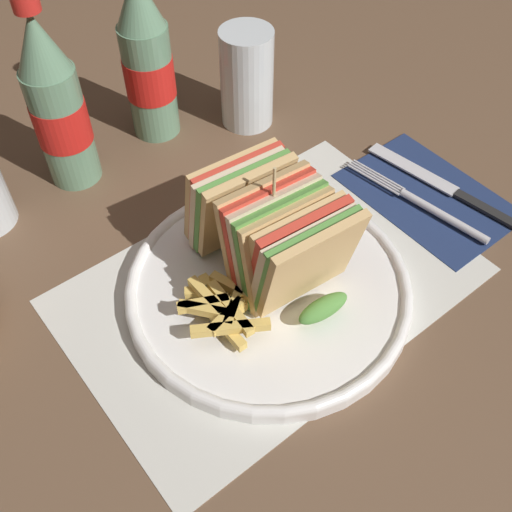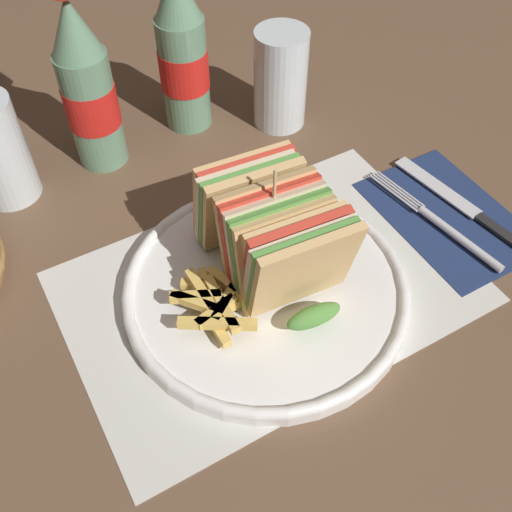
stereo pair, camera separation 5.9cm
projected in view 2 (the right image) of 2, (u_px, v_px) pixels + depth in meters
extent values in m
plane|color=brown|center=(293.00, 308.00, 0.60)|extent=(4.00, 4.00, 0.00)
cube|color=silver|center=(269.00, 286.00, 0.62)|extent=(0.41, 0.27, 0.00)
cylinder|color=white|center=(266.00, 290.00, 0.61)|extent=(0.29, 0.29, 0.01)
torus|color=white|center=(266.00, 286.00, 0.60)|extent=(0.29, 0.29, 0.01)
cube|color=tan|center=(307.00, 270.00, 0.54)|extent=(0.10, 0.04, 0.10)
cube|color=#518E3D|center=(303.00, 265.00, 0.54)|extent=(0.10, 0.04, 0.10)
cube|color=beige|center=(298.00, 260.00, 0.55)|extent=(0.10, 0.04, 0.10)
cube|color=red|center=(294.00, 254.00, 0.56)|extent=(0.10, 0.04, 0.10)
cube|color=tan|center=(289.00, 249.00, 0.56)|extent=(0.10, 0.04, 0.10)
ellipsoid|color=#518E3D|center=(315.00, 316.00, 0.56)|extent=(0.06, 0.02, 0.02)
cube|color=tan|center=(289.00, 256.00, 0.56)|extent=(0.10, 0.04, 0.10)
cube|color=#518E3D|center=(285.00, 249.00, 0.56)|extent=(0.10, 0.04, 0.10)
cube|color=beige|center=(281.00, 241.00, 0.56)|extent=(0.10, 0.04, 0.10)
cube|color=red|center=(277.00, 234.00, 0.57)|extent=(0.10, 0.04, 0.10)
cube|color=tan|center=(273.00, 226.00, 0.57)|extent=(0.10, 0.04, 0.10)
ellipsoid|color=#518E3D|center=(288.00, 280.00, 0.58)|extent=(0.06, 0.02, 0.02)
cube|color=tan|center=(254.00, 205.00, 0.59)|extent=(0.10, 0.04, 0.10)
cube|color=#518E3D|center=(251.00, 200.00, 0.60)|extent=(0.10, 0.04, 0.10)
cube|color=beige|center=(247.00, 196.00, 0.60)|extent=(0.10, 0.04, 0.10)
cube|color=red|center=(244.00, 192.00, 0.61)|extent=(0.10, 0.04, 0.10)
cube|color=tan|center=(240.00, 188.00, 0.62)|extent=(0.10, 0.04, 0.10)
ellipsoid|color=#518E3D|center=(263.00, 248.00, 0.61)|extent=(0.06, 0.02, 0.02)
cylinder|color=tan|center=(277.00, 222.00, 0.56)|extent=(0.00, 0.00, 0.13)
cube|color=#E0B756|center=(206.00, 285.00, 0.59)|extent=(0.05, 0.03, 0.01)
cube|color=#E0B756|center=(214.00, 294.00, 0.58)|extent=(0.01, 0.07, 0.01)
cube|color=#E0B756|center=(233.00, 305.00, 0.57)|extent=(0.05, 0.02, 0.01)
cube|color=#E0B756|center=(211.00, 318.00, 0.56)|extent=(0.01, 0.07, 0.01)
cube|color=#E0B756|center=(198.00, 304.00, 0.56)|extent=(0.04, 0.05, 0.01)
cube|color=#E0B756|center=(219.00, 327.00, 0.55)|extent=(0.07, 0.05, 0.01)
cube|color=#E0B756|center=(201.00, 290.00, 0.57)|extent=(0.01, 0.05, 0.01)
cube|color=#E0B756|center=(227.00, 300.00, 0.56)|extent=(0.05, 0.04, 0.01)
cube|color=#E0B756|center=(221.00, 304.00, 0.56)|extent=(0.01, 0.07, 0.01)
cube|color=#E0B756|center=(229.00, 285.00, 0.58)|extent=(0.02, 0.05, 0.01)
cube|color=#E0B756|center=(196.00, 297.00, 0.57)|extent=(0.05, 0.03, 0.01)
cube|color=#E0B756|center=(216.00, 312.00, 0.56)|extent=(0.05, 0.02, 0.01)
cube|color=navy|center=(448.00, 215.00, 0.68)|extent=(0.13, 0.19, 0.00)
cylinder|color=silver|center=(460.00, 238.00, 0.65)|extent=(0.02, 0.11, 0.01)
cylinder|color=silver|center=(393.00, 193.00, 0.69)|extent=(0.01, 0.07, 0.00)
cylinder|color=silver|center=(396.00, 192.00, 0.70)|extent=(0.01, 0.07, 0.00)
cylinder|color=silver|center=(398.00, 190.00, 0.70)|extent=(0.01, 0.07, 0.00)
cylinder|color=silver|center=(400.00, 189.00, 0.70)|extent=(0.01, 0.07, 0.00)
cube|color=black|center=(507.00, 236.00, 0.65)|extent=(0.02, 0.08, 0.00)
cube|color=silver|center=(437.00, 187.00, 0.71)|extent=(0.03, 0.12, 0.00)
cylinder|color=slate|center=(93.00, 110.00, 0.69)|extent=(0.06, 0.06, 0.14)
cylinder|color=red|center=(92.00, 105.00, 0.69)|extent=(0.06, 0.06, 0.05)
cone|color=slate|center=(72.00, 26.00, 0.61)|extent=(0.06, 0.06, 0.06)
cylinder|color=slate|center=(185.00, 74.00, 0.74)|extent=(0.06, 0.06, 0.14)
cylinder|color=red|center=(184.00, 68.00, 0.74)|extent=(0.06, 0.06, 0.05)
cylinder|color=silver|center=(280.00, 79.00, 0.75)|extent=(0.07, 0.07, 0.13)
cylinder|color=black|center=(279.00, 106.00, 0.78)|extent=(0.06, 0.06, 0.04)
cylinder|color=black|center=(8.00, 178.00, 0.69)|extent=(0.06, 0.06, 0.04)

